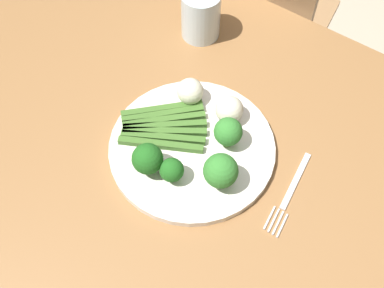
% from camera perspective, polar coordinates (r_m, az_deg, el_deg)
% --- Properties ---
extents(ground_plane, '(6.00, 6.00, 0.02)m').
position_cam_1_polar(ground_plane, '(1.54, -0.40, -17.03)').
color(ground_plane, '#B7A88E').
extents(dining_table, '(1.20, 0.90, 0.76)m').
position_cam_1_polar(dining_table, '(0.92, -0.65, -6.22)').
color(dining_table, olive).
rests_on(dining_table, ground_plane).
extents(chair, '(0.45, 0.45, 0.87)m').
position_cam_1_polar(chair, '(1.41, 6.62, 13.58)').
color(chair, '#9E754C').
rests_on(chair, ground_plane).
extents(plate, '(0.29, 0.29, 0.01)m').
position_cam_1_polar(plate, '(0.83, 0.00, -0.46)').
color(plate, silver).
rests_on(plate, dining_table).
extents(asparagus_bundle, '(0.17, 0.16, 0.01)m').
position_cam_1_polar(asparagus_bundle, '(0.84, -3.49, 2.19)').
color(asparagus_bundle, '#3D6626').
rests_on(asparagus_bundle, plate).
extents(broccoli_near_center, '(0.05, 0.05, 0.06)m').
position_cam_1_polar(broccoli_near_center, '(0.80, 4.40, 1.46)').
color(broccoli_near_center, '#609E3D').
rests_on(broccoli_near_center, plate).
extents(broccoli_right, '(0.06, 0.06, 0.07)m').
position_cam_1_polar(broccoli_right, '(0.75, 3.41, -3.42)').
color(broccoli_right, '#609E3D').
rests_on(broccoli_right, plate).
extents(broccoli_left, '(0.05, 0.05, 0.06)m').
position_cam_1_polar(broccoli_left, '(0.77, -5.42, -1.83)').
color(broccoli_left, '#4C7F2B').
rests_on(broccoli_left, plate).
extents(broccoli_front, '(0.04, 0.04, 0.05)m').
position_cam_1_polar(broccoli_front, '(0.77, -2.41, -3.24)').
color(broccoli_front, '#4C7F2B').
rests_on(broccoli_front, plate).
extents(cauliflower_mid, '(0.05, 0.05, 0.05)m').
position_cam_1_polar(cauliflower_mid, '(0.84, 4.55, 4.18)').
color(cauliflower_mid, beige).
rests_on(cauliflower_mid, plate).
extents(cauliflower_back_right, '(0.05, 0.05, 0.05)m').
position_cam_1_polar(cauliflower_back_right, '(0.86, -0.23, 6.42)').
color(cauliflower_back_right, beige).
rests_on(cauliflower_back_right, plate).
extents(fork, '(0.04, 0.17, 0.00)m').
position_cam_1_polar(fork, '(0.81, 11.79, -5.78)').
color(fork, silver).
rests_on(fork, dining_table).
extents(water_glass, '(0.08, 0.08, 0.10)m').
position_cam_1_polar(water_glass, '(0.98, 1.08, 15.42)').
color(water_glass, silver).
rests_on(water_glass, dining_table).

